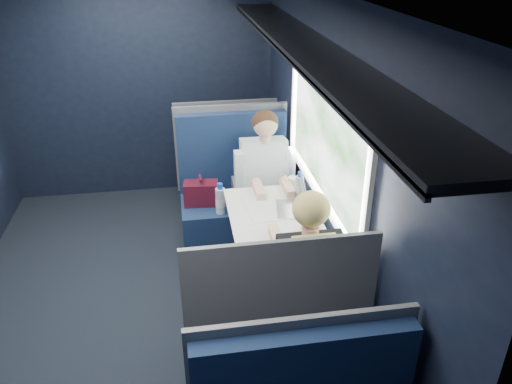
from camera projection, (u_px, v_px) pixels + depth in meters
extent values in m
cube|color=black|center=(143.00, 308.00, 3.93)|extent=(2.80, 4.20, 0.01)
cube|color=black|center=(331.00, 162.00, 3.60)|extent=(0.10, 4.20, 2.30)
cube|color=black|center=(140.00, 90.00, 5.28)|extent=(2.80, 0.10, 2.30)
cube|color=beige|center=(327.00, 81.00, 3.32)|extent=(0.03, 1.84, 0.07)
cube|color=beige|center=(319.00, 194.00, 3.71)|extent=(0.03, 1.84, 0.07)
cube|color=beige|center=(368.00, 199.00, 2.74)|extent=(0.03, 0.07, 0.78)
cube|color=beige|center=(294.00, 103.00, 4.29)|extent=(0.03, 0.07, 0.78)
cube|color=black|center=(305.00, 46.00, 3.19)|extent=(0.36, 4.10, 0.04)
cube|color=black|center=(279.00, 50.00, 3.18)|extent=(0.02, 4.10, 0.03)
cube|color=red|center=(329.00, 59.00, 3.26)|extent=(0.01, 0.10, 0.12)
cylinder|color=#54565E|center=(253.00, 260.00, 3.89)|extent=(0.08, 0.08, 0.70)
cube|color=#B6B6B1|center=(277.00, 218.00, 3.75)|extent=(0.62, 1.00, 0.04)
cube|color=#0D1B3B|center=(237.00, 224.00, 4.63)|extent=(1.00, 0.50, 0.45)
cube|color=#0D1B3B|center=(232.00, 152.00, 4.62)|extent=(1.00, 0.10, 0.75)
cube|color=#54565E|center=(231.00, 147.00, 4.65)|extent=(1.04, 0.03, 0.82)
cube|color=#54565E|center=(237.00, 195.00, 4.43)|extent=(0.06, 0.40, 0.20)
cube|color=#4E1021|center=(201.00, 193.00, 4.45)|extent=(0.32, 0.19, 0.21)
cylinder|color=#4E1021|center=(200.00, 178.00, 4.39)|extent=(0.04, 0.13, 0.03)
cylinder|color=silver|center=(220.00, 201.00, 4.31)|extent=(0.08, 0.08, 0.23)
cylinder|color=blue|center=(220.00, 186.00, 4.25)|extent=(0.05, 0.05, 0.05)
cube|color=#0D1B3B|center=(268.00, 345.00, 3.26)|extent=(1.00, 0.50, 0.45)
cube|color=#0D1B3B|center=(279.00, 302.00, 2.72)|extent=(1.00, 0.10, 0.75)
cube|color=#54565E|center=(281.00, 305.00, 2.66)|extent=(1.04, 0.03, 0.82)
cube|color=#54565E|center=(267.00, 301.00, 3.15)|extent=(0.06, 0.40, 0.20)
cube|color=#0D1B3B|center=(225.00, 174.00, 5.59)|extent=(1.00, 0.40, 0.45)
cube|color=#0D1B3B|center=(226.00, 135.00, 5.13)|extent=(1.00, 0.10, 0.66)
cube|color=#54565E|center=(226.00, 135.00, 5.07)|extent=(1.04, 0.03, 0.72)
cube|color=#54565E|center=(301.00, 378.00, 2.29)|extent=(1.04, 0.03, 0.72)
cube|color=black|center=(267.00, 200.00, 4.40)|extent=(0.36, 0.44, 0.16)
cube|color=black|center=(270.00, 241.00, 4.36)|extent=(0.32, 0.12, 0.45)
cube|color=silver|center=(264.00, 167.00, 4.43)|extent=(0.40, 0.29, 0.53)
cylinder|color=#D8A88C|center=(265.00, 139.00, 4.26)|extent=(0.10, 0.10, 0.06)
sphere|color=#D8A88C|center=(265.00, 125.00, 4.18)|extent=(0.21, 0.21, 0.21)
sphere|color=#382114|center=(265.00, 122.00, 4.19)|extent=(0.22, 0.22, 0.22)
cube|color=silver|center=(240.00, 170.00, 4.36)|extent=(0.09, 0.12, 0.34)
cube|color=silver|center=(289.00, 167.00, 4.42)|extent=(0.09, 0.12, 0.34)
cube|color=black|center=(302.00, 290.00, 3.28)|extent=(0.36, 0.44, 0.16)
cube|color=black|center=(293.00, 307.00, 3.59)|extent=(0.32, 0.12, 0.45)
cube|color=black|center=(310.00, 274.00, 3.02)|extent=(0.40, 0.29, 0.53)
cylinder|color=#D8A88C|center=(310.00, 231.00, 2.93)|extent=(0.10, 0.10, 0.06)
sphere|color=#D8A88C|center=(311.00, 210.00, 2.88)|extent=(0.21, 0.21, 0.21)
sphere|color=tan|center=(311.00, 209.00, 2.86)|extent=(0.22, 0.22, 0.22)
cube|color=black|center=(273.00, 274.00, 3.03)|extent=(0.09, 0.12, 0.34)
cube|color=black|center=(342.00, 267.00, 3.09)|extent=(0.09, 0.12, 0.34)
cube|color=tan|center=(313.00, 263.00, 2.91)|extent=(0.26, 0.07, 0.36)
cube|color=white|center=(266.00, 211.00, 3.79)|extent=(0.57, 0.82, 0.01)
cube|color=silver|center=(291.00, 209.00, 3.81)|extent=(0.27, 0.33, 0.01)
cube|color=silver|center=(306.00, 195.00, 3.77)|extent=(0.06, 0.30, 0.21)
cube|color=black|center=(305.00, 195.00, 3.77)|extent=(0.04, 0.26, 0.17)
cylinder|color=silver|center=(299.00, 187.00, 3.95)|extent=(0.07, 0.07, 0.18)
cylinder|color=blue|center=(300.00, 174.00, 3.90)|extent=(0.04, 0.04, 0.04)
cylinder|color=white|center=(292.00, 183.00, 4.12)|extent=(0.08, 0.08, 0.10)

